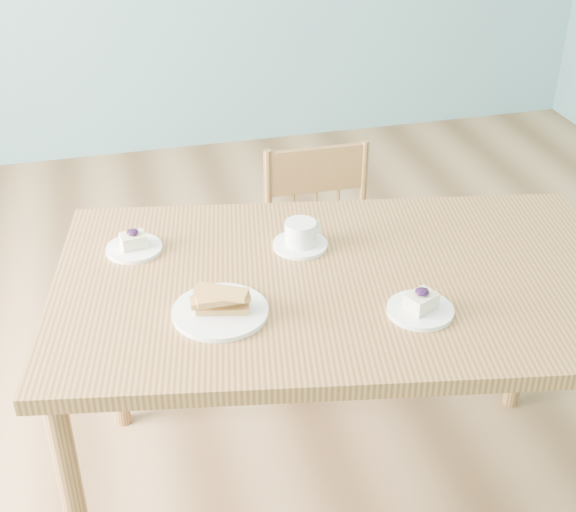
{
  "coord_description": "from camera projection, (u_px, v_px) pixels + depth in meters",
  "views": [
    {
      "loc": [
        -0.4,
        -1.85,
        1.91
      ],
      "look_at": [
        0.04,
        -0.17,
        0.84
      ],
      "focal_mm": 50.0,
      "sensor_mm": 36.0,
      "label": 1
    }
  ],
  "objects": [
    {
      "name": "cheesecake_plate_far",
      "position": [
        134.0,
        245.0,
        2.16
      ],
      "size": [
        0.15,
        0.15,
        0.06
      ],
      "rotation": [
        0.0,
        0.0,
        0.14
      ],
      "color": "white",
      "rests_on": "dining_table"
    },
    {
      "name": "room",
      "position": [
        256.0,
        41.0,
        1.91
      ],
      "size": [
        5.01,
        5.01,
        2.71
      ],
      "color": "#9D7249",
      "rests_on": "ground"
    },
    {
      "name": "cheesecake_plate_near",
      "position": [
        421.0,
        306.0,
        1.91
      ],
      "size": [
        0.16,
        0.16,
        0.07
      ],
      "rotation": [
        0.0,
        0.0,
        0.42
      ],
      "color": "white",
      "rests_on": "dining_table"
    },
    {
      "name": "dining_chair",
      "position": [
        324.0,
        266.0,
        2.79
      ],
      "size": [
        0.38,
        0.37,
        0.82
      ],
      "rotation": [
        0.0,
        0.0,
        -0.02
      ],
      "color": "#9E703B",
      "rests_on": "ground"
    },
    {
      "name": "biscotti_plate",
      "position": [
        220.0,
        306.0,
        1.91
      ],
      "size": [
        0.23,
        0.23,
        0.08
      ],
      "rotation": [
        0.0,
        0.0,
        -0.16
      ],
      "color": "white",
      "rests_on": "dining_table"
    },
    {
      "name": "coffee_cup",
      "position": [
        301.0,
        236.0,
        2.17
      ],
      "size": [
        0.15,
        0.15,
        0.07
      ],
      "rotation": [
        0.0,
        0.0,
        0.32
      ],
      "color": "white",
      "rests_on": "dining_table"
    },
    {
      "name": "dining_table",
      "position": [
        340.0,
        302.0,
        2.1
      ],
      "size": [
        1.6,
        1.09,
        0.79
      ],
      "rotation": [
        0.0,
        0.0,
        -0.18
      ],
      "color": "#9E703B",
      "rests_on": "ground"
    }
  ]
}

